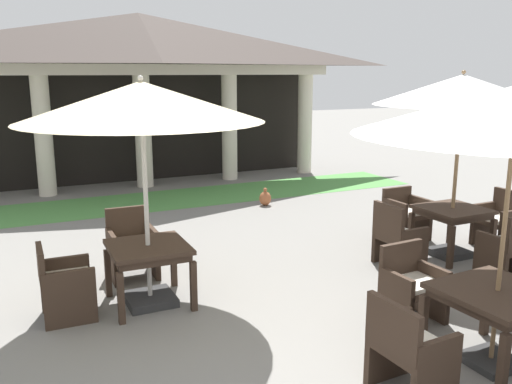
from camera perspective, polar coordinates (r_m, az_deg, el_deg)
name	(u,v)px	position (r m, az deg, el deg)	size (l,w,h in m)	color
ground_plane	(402,376)	(5.33, 15.06, -18.11)	(60.00, 60.00, 0.00)	gray
background_pavilion	(139,55)	(13.09, -12.16, 13.80)	(9.93, 2.64, 3.96)	beige
lawn_strip	(164,200)	(11.79, -9.61, -0.80)	(11.73, 1.84, 0.01)	#519347
patio_table_near_foreground	(148,253)	(6.47, -11.20, -6.30)	(0.90, 0.90, 0.72)	#38281E
patio_umbrella_near_foreground	(142,104)	(6.15, -11.87, 9.02)	(2.71, 2.71, 2.64)	#2D2D2D
patio_chair_near_foreground_north	(132,247)	(7.42, -12.83, -5.58)	(0.61, 0.57, 0.91)	#38281E
patio_chair_near_foreground_west	(64,284)	(6.42, -19.43, -9.08)	(0.57, 0.56, 0.84)	#38281E
patio_table_mid_left	(452,215)	(8.47, 19.84, -2.24)	(0.88, 0.88, 0.74)	#38281E
patio_umbrella_mid_left	(462,92)	(8.23, 20.75, 9.79)	(2.46, 2.46, 2.70)	#2D2D2D
patio_chair_mid_left_south	(509,248)	(7.90, 24.90, -5.37)	(0.60, 0.52, 0.90)	#38281E
patio_chair_mid_left_north	(405,214)	(9.22, 15.35, -2.28)	(0.59, 0.59, 0.81)	#38281E
patio_chair_mid_left_east	(499,221)	(9.25, 24.08, -2.80)	(0.51, 0.60, 0.89)	#38281E
patio_chair_mid_left_west	(398,238)	(7.86, 14.58, -4.67)	(0.50, 0.62, 0.91)	#38281E
patio_table_mid_right	(497,300)	(5.51, 23.87, -10.30)	(1.00, 1.00, 0.74)	#38281E
patio_chair_mid_right_north	(412,287)	(6.24, 15.96, -9.49)	(0.61, 0.54, 0.84)	#38281E
patio_chair_mid_right_west	(408,351)	(4.87, 15.63, -15.68)	(0.52, 0.64, 0.87)	#38281E
terracotta_urn	(265,198)	(11.12, 0.97, -0.66)	(0.24, 0.24, 0.37)	#9E5633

